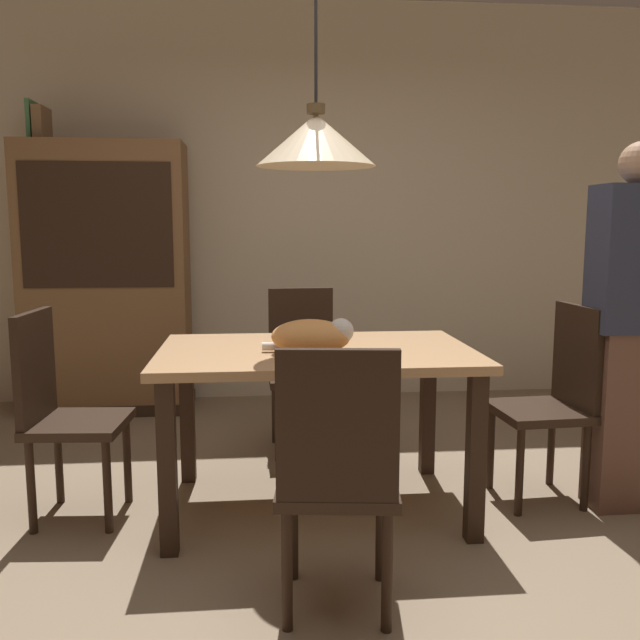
{
  "coord_description": "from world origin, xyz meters",
  "views": [
    {
      "loc": [
        -0.32,
        -2.44,
        1.3
      ],
      "look_at": [
        -0.02,
        0.72,
        0.85
      ],
      "focal_mm": 37.84,
      "sensor_mm": 36.0,
      "label": 1
    }
  ],
  "objects_px": {
    "chair_left_side": "(60,406)",
    "person_standing": "(630,329)",
    "chair_right_side": "(555,394)",
    "cat_sleeping": "(313,336)",
    "dining_table": "(316,370)",
    "book_green_slim": "(32,121)",
    "book_brown_thick": "(42,124)",
    "chair_near_front": "(337,470)",
    "pendant_lamp": "(316,140)",
    "hutch_bookcase": "(107,284)",
    "chair_far_back": "(302,361)"
  },
  "relations": [
    {
      "from": "pendant_lamp",
      "to": "hutch_bookcase",
      "type": "xyz_separation_m",
      "value": [
        -1.29,
        1.8,
        -0.77
      ]
    },
    {
      "from": "chair_near_front",
      "to": "chair_far_back",
      "type": "relative_size",
      "value": 1.0
    },
    {
      "from": "chair_far_back",
      "to": "book_brown_thick",
      "type": "height_order",
      "value": "book_brown_thick"
    },
    {
      "from": "chair_right_side",
      "to": "cat_sleeping",
      "type": "distance_m",
      "value": 1.2
    },
    {
      "from": "chair_far_back",
      "to": "pendant_lamp",
      "type": "bearing_deg",
      "value": -89.87
    },
    {
      "from": "dining_table",
      "to": "book_brown_thick",
      "type": "xyz_separation_m",
      "value": [
        -1.67,
        1.8,
        1.31
      ]
    },
    {
      "from": "dining_table",
      "to": "pendant_lamp",
      "type": "distance_m",
      "value": 1.01
    },
    {
      "from": "book_green_slim",
      "to": "book_brown_thick",
      "type": "distance_m",
      "value": 0.06
    },
    {
      "from": "chair_far_back",
      "to": "book_green_slim",
      "type": "bearing_deg",
      "value": 151.91
    },
    {
      "from": "chair_left_side",
      "to": "chair_right_side",
      "type": "xyz_separation_m",
      "value": [
        2.26,
        -0.0,
        0.0
      ]
    },
    {
      "from": "cat_sleeping",
      "to": "book_green_slim",
      "type": "relative_size",
      "value": 1.52
    },
    {
      "from": "cat_sleeping",
      "to": "book_brown_thick",
      "type": "bearing_deg",
      "value": 130.47
    },
    {
      "from": "dining_table",
      "to": "chair_near_front",
      "type": "xyz_separation_m",
      "value": [
        -0.01,
        -0.88,
        -0.14
      ]
    },
    {
      "from": "chair_near_front",
      "to": "chair_far_back",
      "type": "distance_m",
      "value": 1.76
    },
    {
      "from": "dining_table",
      "to": "hutch_bookcase",
      "type": "bearing_deg",
      "value": 125.7
    },
    {
      "from": "chair_right_side",
      "to": "pendant_lamp",
      "type": "relative_size",
      "value": 0.72
    },
    {
      "from": "chair_left_side",
      "to": "pendant_lamp",
      "type": "height_order",
      "value": "pendant_lamp"
    },
    {
      "from": "book_green_slim",
      "to": "person_standing",
      "type": "relative_size",
      "value": 0.16
    },
    {
      "from": "chair_right_side",
      "to": "cat_sleeping",
      "type": "relative_size",
      "value": 2.36
    },
    {
      "from": "dining_table",
      "to": "cat_sleeping",
      "type": "xyz_separation_m",
      "value": [
        -0.02,
        -0.13,
        0.18
      ]
    },
    {
      "from": "chair_near_front",
      "to": "chair_right_side",
      "type": "bearing_deg",
      "value": 37.81
    },
    {
      "from": "chair_left_side",
      "to": "chair_far_back",
      "type": "distance_m",
      "value": 1.42
    },
    {
      "from": "dining_table",
      "to": "chair_near_front",
      "type": "bearing_deg",
      "value": -90.6
    },
    {
      "from": "chair_left_side",
      "to": "hutch_bookcase",
      "type": "relative_size",
      "value": 0.5
    },
    {
      "from": "dining_table",
      "to": "book_brown_thick",
      "type": "relative_size",
      "value": 5.83
    },
    {
      "from": "chair_left_side",
      "to": "cat_sleeping",
      "type": "distance_m",
      "value": 1.16
    },
    {
      "from": "chair_near_front",
      "to": "book_green_slim",
      "type": "bearing_deg",
      "value": 122.7
    },
    {
      "from": "chair_left_side",
      "to": "person_standing",
      "type": "relative_size",
      "value": 0.56
    },
    {
      "from": "dining_table",
      "to": "chair_left_side",
      "type": "relative_size",
      "value": 1.51
    },
    {
      "from": "chair_near_front",
      "to": "chair_right_side",
      "type": "height_order",
      "value": "same"
    },
    {
      "from": "pendant_lamp",
      "to": "book_brown_thick",
      "type": "relative_size",
      "value": 5.42
    },
    {
      "from": "chair_right_side",
      "to": "pendant_lamp",
      "type": "height_order",
      "value": "pendant_lamp"
    },
    {
      "from": "book_brown_thick",
      "to": "chair_far_back",
      "type": "bearing_deg",
      "value": -28.95
    },
    {
      "from": "chair_far_back",
      "to": "person_standing",
      "type": "relative_size",
      "value": 0.56
    },
    {
      "from": "dining_table",
      "to": "cat_sleeping",
      "type": "bearing_deg",
      "value": -100.44
    },
    {
      "from": "chair_left_side",
      "to": "pendant_lamp",
      "type": "relative_size",
      "value": 0.72
    },
    {
      "from": "pendant_lamp",
      "to": "hutch_bookcase",
      "type": "bearing_deg",
      "value": 125.7
    },
    {
      "from": "hutch_bookcase",
      "to": "chair_far_back",
      "type": "bearing_deg",
      "value": -35.49
    },
    {
      "from": "book_brown_thick",
      "to": "person_standing",
      "type": "bearing_deg",
      "value": -31.86
    },
    {
      "from": "dining_table",
      "to": "chair_near_front",
      "type": "height_order",
      "value": "chair_near_front"
    },
    {
      "from": "chair_near_front",
      "to": "book_brown_thick",
      "type": "height_order",
      "value": "book_brown_thick"
    },
    {
      "from": "chair_far_back",
      "to": "dining_table",
      "type": "bearing_deg",
      "value": -89.87
    },
    {
      "from": "dining_table",
      "to": "book_brown_thick",
      "type": "bearing_deg",
      "value": 132.81
    },
    {
      "from": "dining_table",
      "to": "cat_sleeping",
      "type": "relative_size",
      "value": 3.55
    },
    {
      "from": "chair_right_side",
      "to": "hutch_bookcase",
      "type": "xyz_separation_m",
      "value": [
        -2.42,
        1.79,
        0.38
      ]
    },
    {
      "from": "chair_left_side",
      "to": "person_standing",
      "type": "xyz_separation_m",
      "value": [
        2.54,
        -0.12,
        0.33
      ]
    },
    {
      "from": "chair_near_front",
      "to": "book_brown_thick",
      "type": "xyz_separation_m",
      "value": [
        -1.66,
        2.68,
        1.45
      ]
    },
    {
      "from": "book_brown_thick",
      "to": "book_green_slim",
      "type": "bearing_deg",
      "value": 180.0
    },
    {
      "from": "chair_far_back",
      "to": "chair_right_side",
      "type": "relative_size",
      "value": 1.0
    },
    {
      "from": "chair_left_side",
      "to": "hutch_bookcase",
      "type": "xyz_separation_m",
      "value": [
        -0.16,
        1.79,
        0.38
      ]
    }
  ]
}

